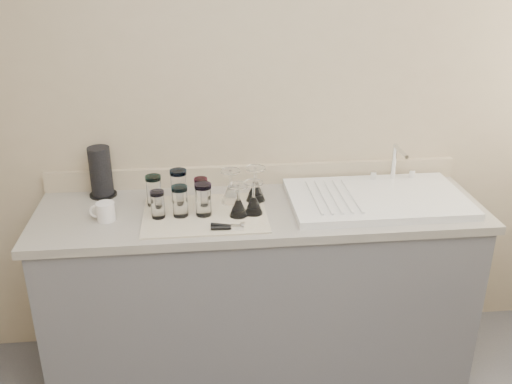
{
  "coord_description": "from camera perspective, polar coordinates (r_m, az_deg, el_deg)",
  "views": [
    {
      "loc": [
        -0.27,
        -1.17,
        2.02
      ],
      "look_at": [
        -0.03,
        1.15,
        1.0
      ],
      "focal_mm": 40.0,
      "sensor_mm": 36.0,
      "label": 1
    }
  ],
  "objects": [
    {
      "name": "goblet_front_right",
      "position": [
        2.54,
        -0.24,
        -1.08
      ],
      "size": [
        0.08,
        0.08,
        0.15
      ],
      "color": "white",
      "rests_on": "dish_towel"
    },
    {
      "name": "dish_towel",
      "position": [
        2.57,
        -5.12,
        -2.23
      ],
      "size": [
        0.55,
        0.42,
        0.01
      ],
      "primitive_type": "cube",
      "color": "silver",
      "rests_on": "counter_unit"
    },
    {
      "name": "paper_towel_roll",
      "position": [
        2.81,
        -15.26,
        1.9
      ],
      "size": [
        0.13,
        0.13,
        0.24
      ],
      "color": "black",
      "rests_on": "counter_unit"
    },
    {
      "name": "goblet_front_left",
      "position": [
        2.52,
        -1.77,
        -1.34
      ],
      "size": [
        0.08,
        0.08,
        0.15
      ],
      "color": "white",
      "rests_on": "dish_towel"
    },
    {
      "name": "room_envelope",
      "position": [
        1.29,
        6.58,
        2.3
      ],
      "size": [
        3.54,
        3.5,
        2.52
      ],
      "color": "#58585D",
      "rests_on": "ground"
    },
    {
      "name": "tumbler_lavender",
      "position": [
        2.52,
        -5.29,
        -0.73
      ],
      "size": [
        0.07,
        0.07,
        0.15
      ],
      "color": "white",
      "rests_on": "dish_towel"
    },
    {
      "name": "counter_unit",
      "position": [
        2.85,
        0.44,
        -9.72
      ],
      "size": [
        2.06,
        0.62,
        0.9
      ],
      "color": "slate",
      "rests_on": "ground"
    },
    {
      "name": "sink_unit",
      "position": [
        2.74,
        12.01,
        -0.6
      ],
      "size": [
        0.82,
        0.5,
        0.22
      ],
      "color": "white",
      "rests_on": "counter_unit"
    },
    {
      "name": "tumbler_cyan",
      "position": [
        2.67,
        -7.73,
        0.64
      ],
      "size": [
        0.08,
        0.08,
        0.16
      ],
      "color": "white",
      "rests_on": "dish_towel"
    },
    {
      "name": "goblet_back_left",
      "position": [
        2.65,
        -2.53,
        0.06
      ],
      "size": [
        0.09,
        0.09,
        0.16
      ],
      "color": "white",
      "rests_on": "dish_towel"
    },
    {
      "name": "goblet_back_right",
      "position": [
        2.67,
        -0.04,
        0.28
      ],
      "size": [
        0.09,
        0.09,
        0.16
      ],
      "color": "white",
      "rests_on": "dish_towel"
    },
    {
      "name": "tumbler_teal",
      "position": [
        2.65,
        -10.18,
        0.17
      ],
      "size": [
        0.07,
        0.07,
        0.14
      ],
      "color": "white",
      "rests_on": "dish_towel"
    },
    {
      "name": "tumbler_blue",
      "position": [
        2.53,
        -7.61,
        -0.89
      ],
      "size": [
        0.07,
        0.07,
        0.14
      ],
      "color": "white",
      "rests_on": "dish_towel"
    },
    {
      "name": "tumbler_magenta",
      "position": [
        2.53,
        -9.8,
        -1.21
      ],
      "size": [
        0.06,
        0.06,
        0.12
      ],
      "color": "white",
      "rests_on": "dish_towel"
    },
    {
      "name": "can_opener",
      "position": [
        2.42,
        -2.86,
        -3.51
      ],
      "size": [
        0.14,
        0.07,
        0.02
      ],
      "color": "silver",
      "rests_on": "dish_towel"
    },
    {
      "name": "white_mug",
      "position": [
        2.58,
        -14.86,
        -1.91
      ],
      "size": [
        0.12,
        0.09,
        0.08
      ],
      "color": "white",
      "rests_on": "counter_unit"
    },
    {
      "name": "tumbler_purple",
      "position": [
        2.65,
        -5.51,
        0.15
      ],
      "size": [
        0.06,
        0.06,
        0.12
      ],
      "color": "white",
      "rests_on": "dish_towel"
    }
  ]
}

